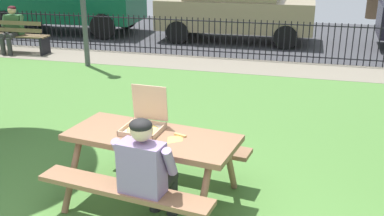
{
  "coord_description": "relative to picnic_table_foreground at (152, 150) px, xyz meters",
  "views": [
    {
      "loc": [
        1.33,
        -3.02,
        2.64
      ],
      "look_at": [
        -0.02,
        2.07,
        0.75
      ],
      "focal_mm": 42.57,
      "sensor_mm": 36.0,
      "label": 1
    }
  ],
  "objects": [
    {
      "name": "ground",
      "position": [
        0.2,
        0.85,
        -0.61
      ],
      "size": [
        28.0,
        11.89,
        0.02
      ],
      "primitive_type": "cube",
      "color": "#4C7C38"
    },
    {
      "name": "cobblestone_walkway",
      "position": [
        0.2,
        6.09,
        -0.6
      ],
      "size": [
        28.0,
        1.4,
        0.01
      ],
      "primitive_type": "cube",
      "color": "gray"
    },
    {
      "name": "street_asphalt",
      "position": [
        0.2,
        9.89,
        -0.6
      ],
      "size": [
        28.0,
        6.2,
        0.01
      ],
      "primitive_type": "cube",
      "color": "#38383D"
    },
    {
      "name": "picnic_table_foreground",
      "position": [
        0.0,
        0.0,
        0.0
      ],
      "size": [
        1.99,
        1.72,
        0.79
      ],
      "color": "#8B6246",
      "rests_on": "ground"
    },
    {
      "name": "pizza_box_open",
      "position": [
        -0.12,
        0.12,
        0.26
      ],
      "size": [
        0.43,
        0.46,
        0.46
      ],
      "color": "tan",
      "rests_on": "picnic_table_foreground"
    },
    {
      "name": "pizza_slice_on_table",
      "position": [
        0.27,
        -0.02,
        0.18
      ],
      "size": [
        0.19,
        0.23,
        0.02
      ],
      "color": "#EFCD55",
      "rests_on": "picnic_table_foreground"
    },
    {
      "name": "adult_at_table",
      "position": [
        0.14,
        -0.53,
        0.06
      ],
      "size": [
        0.63,
        0.63,
        1.19
      ],
      "color": "#262626",
      "rests_on": "ground"
    },
    {
      "name": "iron_fence_streetside",
      "position": [
        0.2,
        6.79,
        -0.1
      ],
      "size": [
        21.27,
        0.03,
        0.97
      ],
      "color": "black",
      "rests_on": "ground"
    },
    {
      "name": "park_bench_left",
      "position": [
        -5.79,
        5.95,
        -0.18
      ],
      "size": [
        1.61,
        0.5,
        0.85
      ],
      "color": "brown",
      "rests_on": "ground"
    },
    {
      "name": "person_on_park_bench",
      "position": [
        -5.92,
        5.97,
        0.06
      ],
      "size": [
        0.62,
        0.6,
        1.19
      ],
      "color": "#303030",
      "rests_on": "ground"
    },
    {
      "name": "parked_car_center",
      "position": [
        -0.68,
        9.02,
        0.41
      ],
      "size": [
        4.42,
        1.95,
        1.94
      ],
      "color": "#978563",
      "rests_on": "ground"
    }
  ]
}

